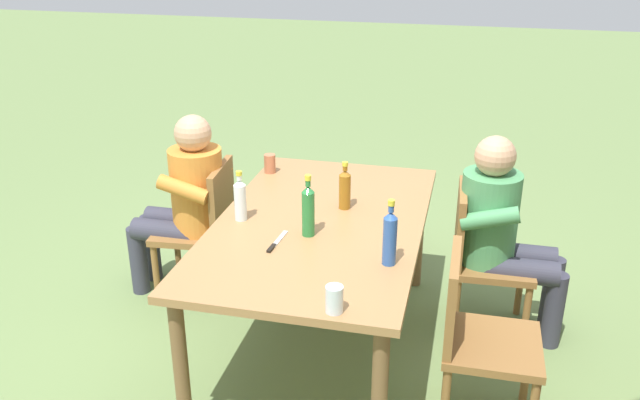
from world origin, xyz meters
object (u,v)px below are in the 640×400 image
at_px(table_knife, 276,243).
at_px(backpack_by_near_side, 380,220).
at_px(chair_far_left, 479,253).
at_px(chair_far_right, 476,332).
at_px(person_in_plaid_shirt, 502,228).
at_px(bottle_blue, 390,237).
at_px(bottle_amber, 345,189).
at_px(cup_terracotta, 270,164).
at_px(bottle_green, 308,210).
at_px(cup_glass, 334,299).
at_px(bottle_clear, 240,199).
at_px(chair_near_left, 205,223).
at_px(person_in_white_shirt, 186,197).
at_px(dining_table, 320,235).

height_order(table_knife, backpack_by_near_side, table_knife).
xyz_separation_m(chair_far_left, chair_far_right, (0.80, -0.00, 0.00)).
bearing_deg(backpack_by_near_side, person_in_plaid_shirt, 41.19).
height_order(bottle_blue, bottle_amber, bottle_blue).
height_order(chair_far_right, cup_terracotta, cup_terracotta).
relative_size(chair_far_right, bottle_green, 2.72).
height_order(cup_glass, table_knife, cup_glass).
bearing_deg(bottle_clear, chair_far_left, 110.96).
xyz_separation_m(person_in_plaid_shirt, bottle_green, (0.57, -0.96, 0.26)).
distance_m(chair_near_left, bottle_amber, 1.03).
bearing_deg(bottle_blue, backpack_by_near_side, -170.70).
bearing_deg(chair_far_right, bottle_green, -105.33).
bearing_deg(table_knife, bottle_amber, 154.39).
xyz_separation_m(bottle_green, bottle_clear, (-0.10, -0.39, -0.02)).
height_order(chair_far_left, bottle_blue, bottle_blue).
distance_m(chair_near_left, person_in_plaid_shirt, 1.78).
relative_size(chair_far_left, table_knife, 3.61).
distance_m(chair_far_right, table_knife, 1.03).
bearing_deg(bottle_blue, cup_terracotta, -138.61).
distance_m(cup_terracotta, table_knife, 0.98).
distance_m(person_in_plaid_shirt, cup_glass, 1.42).
bearing_deg(bottle_green, person_in_white_shirt, -121.92).
bearing_deg(bottle_clear, dining_table, 100.44).
bearing_deg(person_in_plaid_shirt, cup_glass, -29.13).
height_order(chair_near_left, bottle_clear, bottle_clear).
height_order(chair_near_left, table_knife, chair_near_left).
bearing_deg(bottle_amber, dining_table, -24.86).
relative_size(chair_far_right, cup_terracotta, 7.51).
bearing_deg(table_knife, cup_glass, 37.62).
xyz_separation_m(chair_far_right, bottle_blue, (-0.03, -0.42, 0.43)).
height_order(chair_near_left, bottle_green, bottle_green).
distance_m(chair_near_left, backpack_by_near_side, 1.36).
distance_m(bottle_blue, cup_glass, 0.48).
xyz_separation_m(chair_near_left, backpack_by_near_side, (-0.91, 0.97, -0.29)).
bearing_deg(table_knife, chair_far_left, 125.63).
bearing_deg(bottle_clear, cup_terracotta, -175.19).
bearing_deg(person_in_white_shirt, chair_near_left, 93.57).
height_order(bottle_amber, cup_terracotta, bottle_amber).
bearing_deg(chair_near_left, backpack_by_near_side, 133.39).
distance_m(chair_near_left, bottle_clear, 0.76).
bearing_deg(dining_table, cup_terracotta, -143.19).
height_order(cup_glass, backpack_by_near_side, cup_glass).
xyz_separation_m(chair_far_left, bottle_blue, (0.77, -0.42, 0.43)).
height_order(bottle_green, backpack_by_near_side, bottle_green).
height_order(bottle_clear, cup_terracotta, bottle_clear).
height_order(person_in_white_shirt, person_in_plaid_shirt, same).
height_order(chair_far_right, person_in_plaid_shirt, person_in_plaid_shirt).
bearing_deg(cup_terracotta, bottle_blue, 41.39).
distance_m(chair_near_left, bottle_green, 1.09).
distance_m(chair_far_right, bottle_blue, 0.60).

